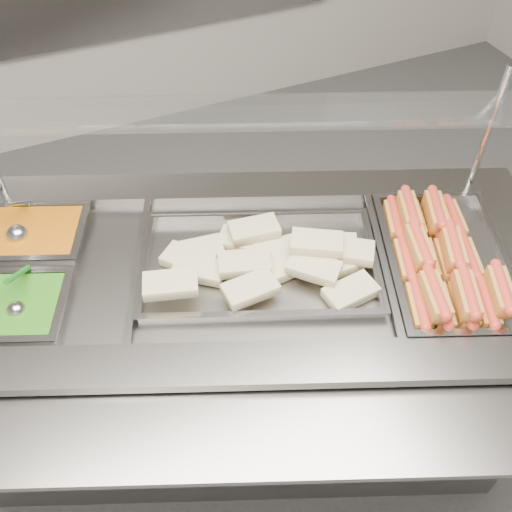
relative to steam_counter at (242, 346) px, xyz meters
name	(u,v)px	position (x,y,z in m)	size (l,w,h in m)	color
ground	(261,493)	(-0.07, -0.34, -0.44)	(6.00, 6.00, 0.00)	#4E4E50
steam_counter	(242,346)	(0.00, 0.00, 0.00)	(2.03, 1.45, 0.89)	slate
tray_rail	(241,431)	(-0.19, -0.47, 0.40)	(1.75, 0.97, 0.05)	gray
sneeze_guard	(236,114)	(0.08, 0.20, 0.81)	(1.62, 0.87, 0.44)	silver
pan_hotdogs	(444,266)	(0.58, -0.23, 0.40)	(0.51, 0.63, 0.10)	gray
pan_wraps	(259,267)	(0.06, -0.02, 0.42)	(0.77, 0.61, 0.07)	gray
pan_beans	(36,240)	(-0.54, 0.37, 0.41)	(0.36, 0.33, 0.10)	gray
pan_peas	(12,313)	(-0.65, 0.10, 0.41)	(0.36, 0.33, 0.10)	gray
hotdogs_in_buns	(440,258)	(0.55, -0.22, 0.45)	(0.40, 0.55, 0.12)	#AE6524
tortilla_wraps	(269,260)	(0.08, -0.04, 0.46)	(0.69, 0.44, 0.10)	#CEC08A
ladle	(18,233)	(-0.58, 0.37, 0.45)	(0.10, 0.18, 0.15)	#AEAEB3
serving_spoon	(17,304)	(-0.62, 0.08, 0.46)	(0.09, 0.17, 0.14)	#AEAEB3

